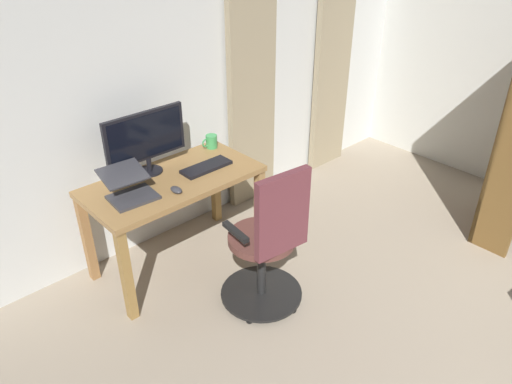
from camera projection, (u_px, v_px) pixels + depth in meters
back_room_partition at (201, 68)px, 3.74m from camera, size 4.80×0.10×2.54m
curtain_left_panel at (333, 53)px, 4.59m from camera, size 0.47×0.06×2.30m
curtain_right_panel at (252, 75)px, 3.98m from camera, size 0.49×0.06×2.30m
desk at (174, 192)px, 3.42m from camera, size 1.22×0.62×0.72m
office_chair at (268, 246)px, 3.09m from camera, size 0.56×0.56×1.05m
computer_monitor at (146, 138)px, 3.32m from camera, size 0.60×0.18×0.45m
computer_keyboard at (206, 167)px, 3.48m from camera, size 0.38×0.14×0.02m
laptop at (129, 189)px, 3.13m from camera, size 0.31×0.36×0.16m
computer_mouse at (176, 190)px, 3.19m from camera, size 0.06×0.10×0.04m
mug_tea at (211, 142)px, 3.76m from camera, size 0.13×0.09×0.10m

